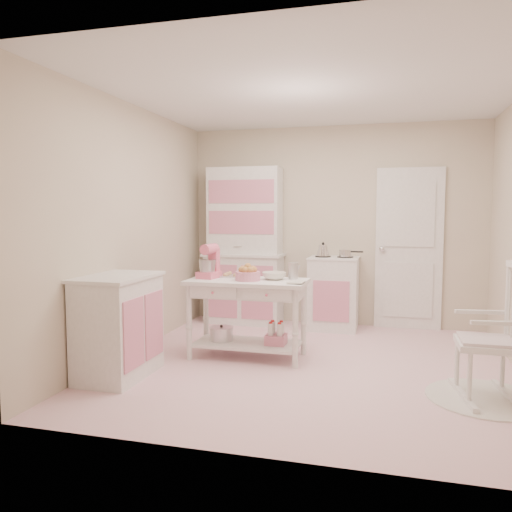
{
  "coord_description": "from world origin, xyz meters",
  "views": [
    {
      "loc": [
        0.7,
        -4.71,
        1.48
      ],
      "look_at": [
        -0.72,
        0.61,
        1.0
      ],
      "focal_mm": 35.0,
      "sensor_mm": 36.0,
      "label": 1
    }
  ],
  "objects_px": {
    "work_table": "(247,319)",
    "stand_mixer": "(209,262)",
    "stove": "(334,293)",
    "base_cabinet": "(119,326)",
    "rocking_chair": "(488,331)",
    "bread_basket": "(248,276)",
    "hutch": "(244,245)"
  },
  "relations": [
    {
      "from": "stove",
      "to": "rocking_chair",
      "type": "xyz_separation_m",
      "value": [
        1.44,
        -2.13,
        0.09
      ]
    },
    {
      "from": "rocking_chair",
      "to": "work_table",
      "type": "distance_m",
      "value": 2.24
    },
    {
      "from": "hutch",
      "to": "stove",
      "type": "distance_m",
      "value": 1.33
    },
    {
      "from": "hutch",
      "to": "work_table",
      "type": "height_order",
      "value": "hutch"
    },
    {
      "from": "hutch",
      "to": "bread_basket",
      "type": "relative_size",
      "value": 8.32
    },
    {
      "from": "rocking_chair",
      "to": "bread_basket",
      "type": "distance_m",
      "value": 2.22
    },
    {
      "from": "stove",
      "to": "rocking_chair",
      "type": "distance_m",
      "value": 2.57
    },
    {
      "from": "rocking_chair",
      "to": "stand_mixer",
      "type": "distance_m",
      "value": 2.68
    },
    {
      "from": "base_cabinet",
      "to": "bread_basket",
      "type": "distance_m",
      "value": 1.33
    },
    {
      "from": "base_cabinet",
      "to": "rocking_chair",
      "type": "height_order",
      "value": "rocking_chair"
    },
    {
      "from": "rocking_chair",
      "to": "bread_basket",
      "type": "xyz_separation_m",
      "value": [
        -2.13,
        0.57,
        0.3
      ]
    },
    {
      "from": "rocking_chair",
      "to": "hutch",
      "type": "bearing_deg",
      "value": 132.34
    },
    {
      "from": "stove",
      "to": "base_cabinet",
      "type": "xyz_separation_m",
      "value": [
        -1.67,
        -2.38,
        0.0
      ]
    },
    {
      "from": "stove",
      "to": "rocking_chair",
      "type": "bearing_deg",
      "value": -55.99
    },
    {
      "from": "hutch",
      "to": "base_cabinet",
      "type": "distance_m",
      "value": 2.54
    },
    {
      "from": "base_cabinet",
      "to": "bread_basket",
      "type": "height_order",
      "value": "base_cabinet"
    },
    {
      "from": "work_table",
      "to": "stove",
      "type": "bearing_deg",
      "value": 64.66
    },
    {
      "from": "work_table",
      "to": "bread_basket",
      "type": "distance_m",
      "value": 0.45
    },
    {
      "from": "rocking_chair",
      "to": "stove",
      "type": "bearing_deg",
      "value": 115.92
    },
    {
      "from": "stove",
      "to": "base_cabinet",
      "type": "distance_m",
      "value": 2.9
    },
    {
      "from": "hutch",
      "to": "rocking_chair",
      "type": "relative_size",
      "value": 1.89
    },
    {
      "from": "hutch",
      "to": "rocking_chair",
      "type": "bearing_deg",
      "value": -39.57
    },
    {
      "from": "stand_mixer",
      "to": "hutch",
      "type": "bearing_deg",
      "value": 102.27
    },
    {
      "from": "hutch",
      "to": "base_cabinet",
      "type": "bearing_deg",
      "value": -100.92
    },
    {
      "from": "base_cabinet",
      "to": "stand_mixer",
      "type": "xyz_separation_m",
      "value": [
        0.54,
        0.89,
        0.51
      ]
    },
    {
      "from": "base_cabinet",
      "to": "stand_mixer",
      "type": "distance_m",
      "value": 1.16
    },
    {
      "from": "base_cabinet",
      "to": "rocking_chair",
      "type": "xyz_separation_m",
      "value": [
        3.1,
        0.25,
        0.09
      ]
    },
    {
      "from": "work_table",
      "to": "stand_mixer",
      "type": "xyz_separation_m",
      "value": [
        -0.42,
        0.02,
        0.57
      ]
    },
    {
      "from": "stand_mixer",
      "to": "bread_basket",
      "type": "relative_size",
      "value": 1.36
    },
    {
      "from": "bread_basket",
      "to": "rocking_chair",
      "type": "bearing_deg",
      "value": -15.09
    },
    {
      "from": "hutch",
      "to": "base_cabinet",
      "type": "relative_size",
      "value": 2.26
    },
    {
      "from": "base_cabinet",
      "to": "stand_mixer",
      "type": "bearing_deg",
      "value": 59.04
    }
  ]
}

